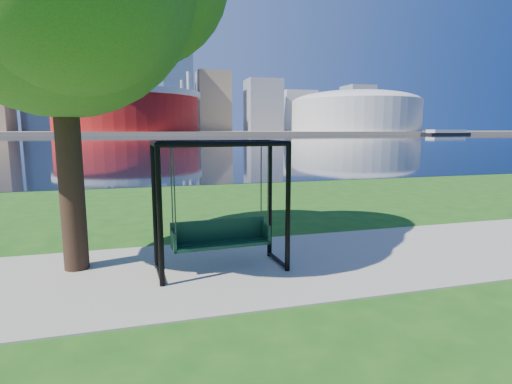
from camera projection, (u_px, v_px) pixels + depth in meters
name	position (u px, v px, depth m)	size (l,w,h in m)	color
ground	(244.00, 260.00, 8.59)	(900.00, 900.00, 0.00)	#1E5114
path	(250.00, 267.00, 8.11)	(120.00, 4.00, 0.03)	#9E937F
river	(151.00, 141.00, 105.63)	(900.00, 180.00, 0.02)	black
far_bank	(146.00, 133.00, 299.55)	(900.00, 228.00, 2.00)	#937F60
stadium	(127.00, 110.00, 227.30)	(83.00, 83.00, 32.00)	maroon
arena	(355.00, 110.00, 265.80)	(84.00, 84.00, 26.56)	beige
skyline	(138.00, 87.00, 305.80)	(392.00, 66.00, 96.50)	gray
swing	(220.00, 209.00, 7.77)	(2.56, 1.22, 2.57)	black
barge	(446.00, 133.00, 231.47)	(31.40, 11.98, 3.06)	black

